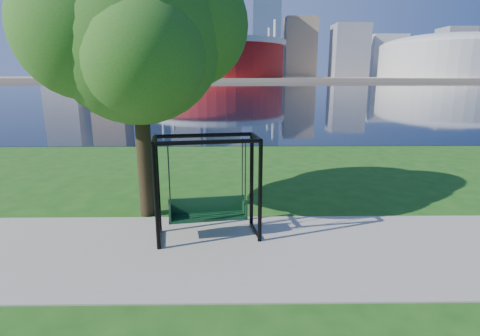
{
  "coord_description": "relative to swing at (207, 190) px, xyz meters",
  "views": [
    {
      "loc": [
        0.05,
        -8.12,
        3.81
      ],
      "look_at": [
        0.16,
        0.0,
        1.78
      ],
      "focal_mm": 28.0,
      "sensor_mm": 36.0,
      "label": 1
    }
  ],
  "objects": [
    {
      "name": "far_bank",
      "position": [
        0.6,
        305.74,
        -0.19
      ],
      "size": [
        900.0,
        228.0,
        2.0
      ],
      "primitive_type": "cube",
      "color": "#937F60",
      "rests_on": "ground"
    },
    {
      "name": "ground",
      "position": [
        0.6,
        -0.26,
        -1.19
      ],
      "size": [
        900.0,
        900.0,
        0.0
      ],
      "primitive_type": "plane",
      "color": "#1E5114",
      "rests_on": "ground"
    },
    {
      "name": "skyline",
      "position": [
        -3.66,
        319.13,
        34.7
      ],
      "size": [
        392.0,
        66.0,
        96.5
      ],
      "color": "gray",
      "rests_on": "far_bank"
    },
    {
      "name": "stadium",
      "position": [
        -9.4,
        234.74,
        13.04
      ],
      "size": [
        83.0,
        83.0,
        32.0
      ],
      "color": "maroon",
      "rests_on": "far_bank"
    },
    {
      "name": "arena",
      "position": [
        135.6,
        234.74,
        14.69
      ],
      "size": [
        84.0,
        84.0,
        26.56
      ],
      "color": "beige",
      "rests_on": "far_bank"
    },
    {
      "name": "river",
      "position": [
        0.6,
        101.74,
        -1.18
      ],
      "size": [
        900.0,
        180.0,
        0.02
      ],
      "primitive_type": "cube",
      "color": "black",
      "rests_on": "ground"
    },
    {
      "name": "park_tree",
      "position": [
        -1.85,
        1.56,
        3.66
      ],
      "size": [
        5.62,
        5.07,
        6.98
      ],
      "color": "black",
      "rests_on": "ground"
    },
    {
      "name": "path",
      "position": [
        0.6,
        -0.76,
        -1.17
      ],
      "size": [
        120.0,
        4.0,
        0.03
      ],
      "primitive_type": "cube",
      "color": "#9E937F",
      "rests_on": "ground"
    },
    {
      "name": "swing",
      "position": [
        0.0,
        0.0,
        0.0
      ],
      "size": [
        2.54,
        1.42,
        2.46
      ],
      "rotation": [
        0.0,
        0.0,
        0.16
      ],
      "color": "black",
      "rests_on": "ground"
    }
  ]
}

